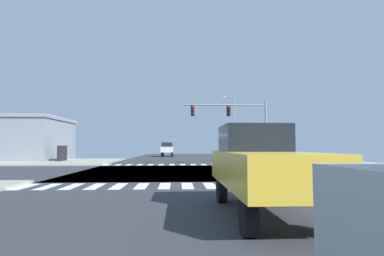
{
  "coord_description": "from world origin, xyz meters",
  "views": [
    {
      "loc": [
        -0.15,
        -20.18,
        1.75
      ],
      "look_at": [
        1.15,
        7.55,
        3.48
      ],
      "focal_mm": 27.13,
      "sensor_mm": 36.0,
      "label": 1
    }
  ],
  "objects": [
    {
      "name": "sidewalk_corner_nw",
      "position": [
        -13.0,
        12.0,
        0.07
      ],
      "size": [
        12.0,
        12.0,
        0.14
      ],
      "color": "#A29C8E",
      "rests_on": "ground"
    },
    {
      "name": "ground",
      "position": [
        0.0,
        0.0,
        -0.03
      ],
      "size": [
        90.0,
        90.0,
        0.05
      ],
      "color": "#303238"
    },
    {
      "name": "bank_building",
      "position": [
        -19.76,
        15.72,
        2.62
      ],
      "size": [
        12.72,
        9.58,
        5.22
      ],
      "color": "gray",
      "rests_on": "ground"
    },
    {
      "name": "pickup_queued_2",
      "position": [
        2.0,
        -12.63,
        1.29
      ],
      "size": [
        2.0,
        5.1,
        2.35
      ],
      "color": "black",
      "rests_on": "ground"
    },
    {
      "name": "traffic_signal_mast",
      "position": [
        4.93,
        6.82,
        4.5
      ],
      "size": [
        8.02,
        0.55,
        6.02
      ],
      "color": "gray",
      "rests_on": "ground"
    },
    {
      "name": "street_lamp",
      "position": [
        7.6,
        21.23,
        5.29
      ],
      "size": [
        1.78,
        0.32,
        8.97
      ],
      "color": "gray",
      "rests_on": "ground"
    },
    {
      "name": "crosswalk_near",
      "position": [
        -0.25,
        -7.3,
        0.0
      ],
      "size": [
        13.5,
        2.0,
        0.01
      ],
      "color": "white",
      "rests_on": "ground"
    },
    {
      "name": "suv_crossing_1",
      "position": [
        -2.0,
        28.25,
        1.39
      ],
      "size": [
        1.96,
        4.6,
        2.34
      ],
      "rotation": [
        0.0,
        0.0,
        3.14
      ],
      "color": "black",
      "rests_on": "ground"
    },
    {
      "name": "sidewalk_corner_ne",
      "position": [
        13.0,
        12.0,
        0.07
      ],
      "size": [
        12.0,
        12.0,
        0.14
      ],
      "color": "#A09B91",
      "rests_on": "ground"
    },
    {
      "name": "crosswalk_far",
      "position": [
        -0.25,
        7.3,
        0.0
      ],
      "size": [
        13.5,
        2.0,
        0.01
      ],
      "color": "white",
      "rests_on": "ground"
    }
  ]
}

